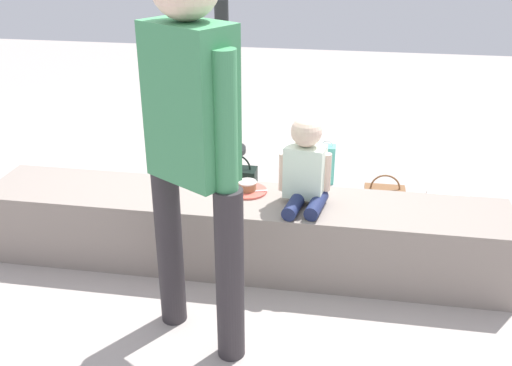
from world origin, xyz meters
The scene contains 12 objects.
ground_plane centered at (0.00, 0.00, 0.00)m, with size 12.00×12.00×0.00m, color #A49994.
concrete_ledge centered at (0.00, 0.00, 0.21)m, with size 2.91×0.47×0.41m, color gray.
child_seated centered at (0.35, 0.00, 0.63)m, with size 0.28×0.33×0.48m.
adult_standing centered at (-0.07, -0.66, 1.05)m, with size 0.46×0.37×1.74m.
cake_plate centered at (0.02, 0.09, 0.44)m, with size 0.22×0.22×0.07m.
gift_bag centered at (0.36, 1.21, 0.15)m, with size 0.22×0.11×0.33m.
railing_post centered at (-0.47, 1.68, 0.48)m, with size 0.36×0.36×1.25m.
water_bottle_near_gift centered at (-0.02, 0.57, 0.10)m, with size 0.07×0.07×0.21m.
water_bottle_far_side centered at (-0.76, 1.19, 0.10)m, with size 0.07×0.07×0.21m.
cake_box_white centered at (1.26, 0.80, 0.06)m, with size 0.27×0.31×0.12m, color white.
handbag_black_leather centered at (-0.19, 0.77, 0.13)m, with size 0.29×0.14×0.36m.
handbag_brown_canvas centered at (0.82, 0.73, 0.10)m, with size 0.27×0.15×0.30m.
Camera 1 is at (0.56, -2.82, 1.83)m, focal length 40.73 mm.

